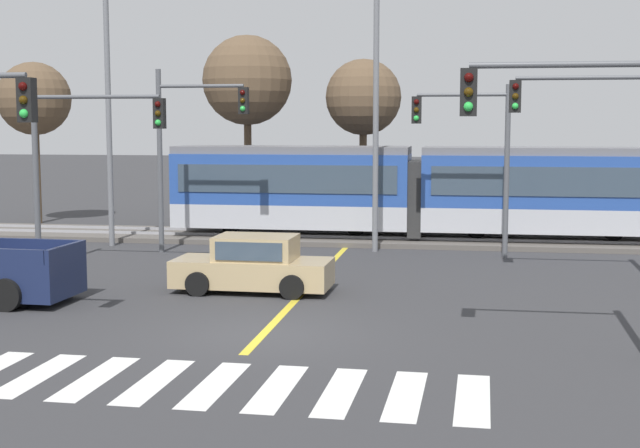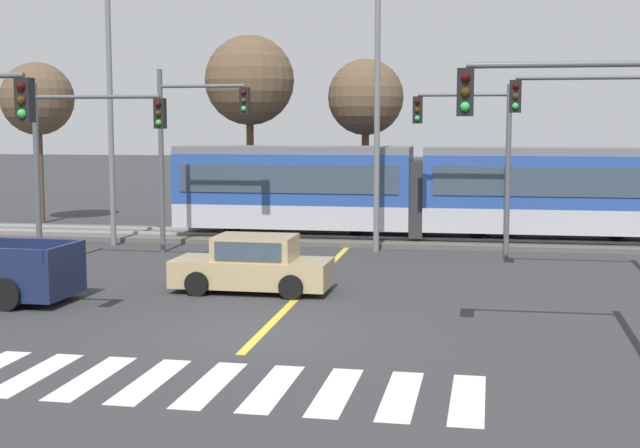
% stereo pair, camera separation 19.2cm
% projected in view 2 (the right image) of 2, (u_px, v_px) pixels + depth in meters
% --- Properties ---
extents(ground_plane, '(200.00, 200.00, 0.00)m').
position_uv_depth(ground_plane, '(261.00, 334.00, 19.09)').
color(ground_plane, '#333335').
extents(track_bed, '(120.00, 4.00, 0.18)m').
position_uv_depth(track_bed, '(354.00, 238.00, 34.13)').
color(track_bed, '#56514C').
rests_on(track_bed, ground).
extents(rail_near, '(120.00, 0.08, 0.10)m').
position_uv_depth(rail_near, '(351.00, 237.00, 33.41)').
color(rail_near, '#939399').
rests_on(rail_near, track_bed).
extents(rail_far, '(120.00, 0.08, 0.10)m').
position_uv_depth(rail_far, '(356.00, 232.00, 34.82)').
color(rail_far, '#939399').
rests_on(rail_far, track_bed).
extents(light_rail_tram, '(18.50, 2.64, 3.43)m').
position_uv_depth(light_rail_tram, '(418.00, 188.00, 33.50)').
color(light_rail_tram, '#B7BAC1').
rests_on(light_rail_tram, track_bed).
extents(crosswalk_stripe_1, '(0.62, 2.81, 0.01)m').
position_uv_depth(crosswalk_stripe_1, '(35.00, 374.00, 16.02)').
color(crosswalk_stripe_1, silver).
rests_on(crosswalk_stripe_1, ground).
extents(crosswalk_stripe_2, '(0.62, 2.81, 0.01)m').
position_uv_depth(crosswalk_stripe_2, '(92.00, 378.00, 15.81)').
color(crosswalk_stripe_2, silver).
rests_on(crosswalk_stripe_2, ground).
extents(crosswalk_stripe_3, '(0.62, 2.81, 0.01)m').
position_uv_depth(crosswalk_stripe_3, '(150.00, 381.00, 15.61)').
color(crosswalk_stripe_3, silver).
rests_on(crosswalk_stripe_3, ground).
extents(crosswalk_stripe_4, '(0.62, 2.81, 0.01)m').
position_uv_depth(crosswalk_stripe_4, '(210.00, 384.00, 15.40)').
color(crosswalk_stripe_4, silver).
rests_on(crosswalk_stripe_4, ground).
extents(crosswalk_stripe_5, '(0.62, 2.81, 0.01)m').
position_uv_depth(crosswalk_stripe_5, '(272.00, 388.00, 15.19)').
color(crosswalk_stripe_5, silver).
rests_on(crosswalk_stripe_5, ground).
extents(crosswalk_stripe_6, '(0.62, 2.81, 0.01)m').
position_uv_depth(crosswalk_stripe_6, '(336.00, 392.00, 14.99)').
color(crosswalk_stripe_6, silver).
rests_on(crosswalk_stripe_6, ground).
extents(crosswalk_stripe_7, '(0.62, 2.81, 0.01)m').
position_uv_depth(crosswalk_stripe_7, '(401.00, 395.00, 14.78)').
color(crosswalk_stripe_7, silver).
rests_on(crosswalk_stripe_7, ground).
extents(crosswalk_stripe_8, '(0.62, 2.81, 0.01)m').
position_uv_depth(crosswalk_stripe_8, '(468.00, 399.00, 14.58)').
color(crosswalk_stripe_8, silver).
rests_on(crosswalk_stripe_8, ground).
extents(lane_centre_line, '(0.20, 15.13, 0.01)m').
position_uv_depth(lane_centre_line, '(309.00, 285.00, 24.77)').
color(lane_centre_line, gold).
rests_on(lane_centre_line, ground).
extents(sedan_crossing, '(4.23, 1.98, 1.52)m').
position_uv_depth(sedan_crossing, '(253.00, 266.00, 23.80)').
color(sedan_crossing, tan).
rests_on(sedan_crossing, ground).
extents(traffic_light_far_left, '(3.25, 0.38, 6.33)m').
position_uv_depth(traffic_light_far_left, '(190.00, 135.00, 30.58)').
color(traffic_light_far_left, '#515459').
rests_on(traffic_light_far_left, ground).
extents(traffic_light_far_right, '(3.25, 0.38, 5.76)m').
position_uv_depth(traffic_light_far_right, '(475.00, 143.00, 29.50)').
color(traffic_light_far_right, '#515459').
rests_on(traffic_light_far_right, ground).
extents(traffic_light_mid_right, '(4.25, 0.38, 6.13)m').
position_uv_depth(traffic_light_mid_right, '(610.00, 138.00, 24.44)').
color(traffic_light_mid_right, '#515459').
rests_on(traffic_light_mid_right, ground).
extents(traffic_light_near_right, '(3.75, 0.38, 6.04)m').
position_uv_depth(traffic_light_near_right, '(586.00, 151.00, 16.55)').
color(traffic_light_near_right, '#515459').
rests_on(traffic_light_near_right, ground).
extents(traffic_light_mid_left, '(4.25, 0.38, 5.69)m').
position_uv_depth(traffic_light_mid_left, '(82.00, 146.00, 27.01)').
color(traffic_light_mid_left, '#515459').
rests_on(traffic_light_mid_left, ground).
extents(street_lamp_west, '(1.86, 0.28, 9.57)m').
position_uv_depth(street_lamp_west, '(114.00, 100.00, 32.19)').
color(street_lamp_west, slate).
rests_on(street_lamp_west, ground).
extents(street_lamp_centre, '(2.52, 0.28, 9.69)m').
position_uv_depth(street_lamp_centre, '(384.00, 94.00, 30.59)').
color(street_lamp_centre, slate).
rests_on(street_lamp_centre, ground).
extents(bare_tree_far_west, '(3.23, 3.23, 7.18)m').
position_uv_depth(bare_tree_far_west, '(37.00, 100.00, 39.53)').
color(bare_tree_far_west, brown).
rests_on(bare_tree_far_west, ground).
extents(bare_tree_west, '(3.82, 3.82, 8.21)m').
position_uv_depth(bare_tree_west, '(250.00, 81.00, 37.96)').
color(bare_tree_west, brown).
rests_on(bare_tree_west, ground).
extents(bare_tree_east, '(3.23, 3.23, 7.20)m').
position_uv_depth(bare_tree_east, '(366.00, 98.00, 37.77)').
color(bare_tree_east, brown).
rests_on(bare_tree_east, ground).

